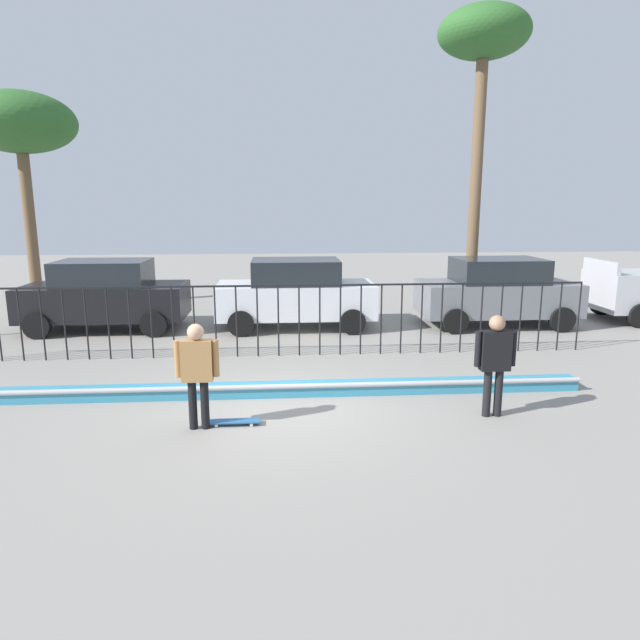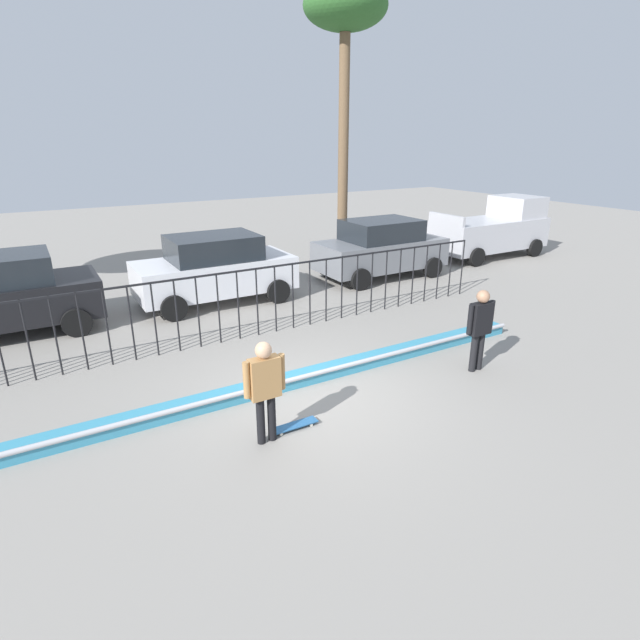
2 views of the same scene
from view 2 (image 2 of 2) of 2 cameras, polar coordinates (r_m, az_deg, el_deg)
The scene contains 10 objects.
ground_plane at distance 9.12m, azimuth -1.15°, elevation -8.88°, with size 60.00×60.00×0.00m, color gray.
bowl_coping_ledge at distance 9.53m, azimuth -2.92°, elevation -6.75°, with size 11.00×0.40×0.27m.
perimeter_fence at distance 11.50m, azimuth -9.31°, elevation 2.60°, with size 14.04×0.04×1.63m.
skateboarder at distance 7.52m, azimuth -6.29°, elevation -7.16°, with size 0.67×0.25×1.65m.
skateboard at distance 8.24m, azimuth -2.95°, elevation -11.85°, with size 0.80×0.20×0.07m.
camera_operator at distance 10.26m, azimuth 17.70°, elevation -0.34°, with size 0.68×0.25×1.67m.
parked_car_white at distance 14.34m, azimuth -11.84°, elevation 5.72°, with size 4.30×2.12×1.90m.
parked_car_gray at distance 16.84m, azimuth 6.90°, elevation 8.10°, with size 4.30×2.12×1.90m.
pickup_truck at distance 20.98m, azimuth 19.05°, elevation 9.69°, with size 4.70×2.12×2.24m.
palm_tree_tall at distance 18.95m, azimuth 2.88°, elevation 30.99°, with size 2.75×2.75×9.14m.
Camera 2 is at (-3.89, -6.97, 4.40)m, focal length 28.22 mm.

